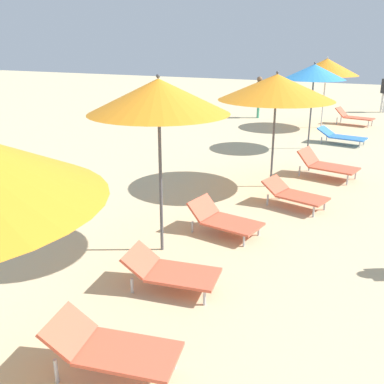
{
  "coord_description": "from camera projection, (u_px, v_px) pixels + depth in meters",
  "views": [
    {
      "loc": [
        2.52,
        2.43,
        3.21
      ],
      "look_at": [
        -0.3,
        8.23,
        1.0
      ],
      "focal_mm": 41.39,
      "sensor_mm": 36.0,
      "label": 1
    }
  ],
  "objects": [
    {
      "name": "person_walking_mid",
      "position": [
        259.0,
        93.0,
        19.11
      ],
      "size": [
        0.3,
        0.4,
        1.76
      ],
      "rotation": [
        0.0,
        0.0,
        0.26
      ],
      "color": "#3F9972",
      "rests_on": "ground"
    },
    {
      "name": "lounger_third_shoreside",
      "position": [
        224.0,
        219.0,
        7.7
      ],
      "size": [
        1.31,
        0.82,
        0.55
      ],
      "rotation": [
        0.0,
        0.0,
        -0.15
      ],
      "color": "#D8593F",
      "rests_on": "ground"
    },
    {
      "name": "lounger_second_shoreside",
      "position": [
        111.0,
        348.0,
        4.39
      ],
      "size": [
        1.4,
        0.83,
        0.58
      ],
      "rotation": [
        0.0,
        0.0,
        0.2
      ],
      "color": "#D8593F",
      "rests_on": "ground"
    },
    {
      "name": "umbrella_fourth",
      "position": [
        276.0,
        87.0,
        9.56
      ],
      "size": [
        2.55,
        2.55,
        2.6
      ],
      "color": "#4C4C51",
      "rests_on": "ground"
    },
    {
      "name": "lounger_fourth_inland",
      "position": [
        294.0,
        194.0,
        8.92
      ],
      "size": [
        1.38,
        0.89,
        0.52
      ],
      "rotation": [
        0.0,
        0.0,
        -0.24
      ],
      "color": "#D8593F",
      "rests_on": "ground"
    },
    {
      "name": "lounger_fourth_shoreside",
      "position": [
        326.0,
        165.0,
        10.86
      ],
      "size": [
        1.51,
        0.96,
        0.65
      ],
      "rotation": [
        0.0,
        0.0,
        -0.2
      ],
      "color": "#D8593F",
      "rests_on": "ground"
    },
    {
      "name": "lounger_third_inland",
      "position": [
        171.0,
        271.0,
        5.97
      ],
      "size": [
        1.34,
        0.81,
        0.51
      ],
      "rotation": [
        0.0,
        0.0,
        0.16
      ],
      "color": "#D8593F",
      "rests_on": "ground"
    },
    {
      "name": "umbrella_third",
      "position": [
        159.0,
        96.0,
        6.39
      ],
      "size": [
        2.1,
        2.1,
        2.76
      ],
      "color": "#4C4C51",
      "rests_on": "ground"
    },
    {
      "name": "umbrella_farthest",
      "position": [
        327.0,
        67.0,
        16.5
      ],
      "size": [
        2.39,
        2.39,
        2.65
      ],
      "color": "silver",
      "rests_on": "ground"
    },
    {
      "name": "umbrella_fifth",
      "position": [
        314.0,
        72.0,
        13.18
      ],
      "size": [
        1.88,
        1.88,
        2.61
      ],
      "color": "#4C4C51",
      "rests_on": "ground"
    },
    {
      "name": "lounger_fifth_shoreside",
      "position": [
        341.0,
        136.0,
        14.42
      ],
      "size": [
        1.59,
        0.85,
        0.5
      ],
      "rotation": [
        0.0,
        0.0,
        -0.16
      ],
      "color": "blue",
      "rests_on": "ground"
    },
    {
      "name": "lounger_farthest_shoreside",
      "position": [
        354.0,
        116.0,
        17.69
      ],
      "size": [
        1.56,
        0.86,
        0.66
      ],
      "rotation": [
        0.0,
        0.0,
        -0.21
      ],
      "color": "#D8593F",
      "rests_on": "ground"
    }
  ]
}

